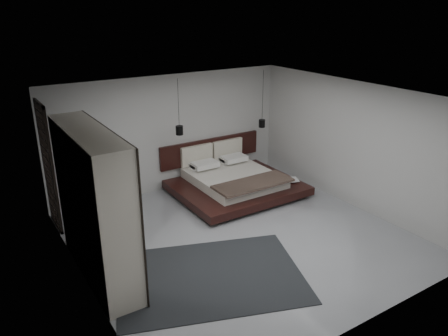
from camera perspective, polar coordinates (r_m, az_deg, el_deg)
floor at (r=8.75m, az=2.17°, el=-8.96°), size 6.00×6.00×0.00m
ceiling at (r=7.75m, az=2.45°, el=9.32°), size 6.00×6.00×0.00m
wall_back at (r=10.62m, az=-6.97°, el=4.55°), size 6.00×0.00×6.00m
wall_front at (r=6.16m, az=18.57°, el=-8.86°), size 6.00×0.00×6.00m
wall_left at (r=7.02m, az=-18.37°, el=-5.10°), size 0.00×6.00×6.00m
wall_right at (r=10.07m, az=16.50°, el=2.95°), size 0.00×6.00×6.00m
lattice_screen at (r=9.30m, az=-21.95°, el=0.15°), size 0.05×0.90×2.60m
bed at (r=10.59m, az=1.21°, el=-1.69°), size 2.86×2.42×1.09m
book_lower at (r=10.77m, az=8.39°, el=-1.60°), size 0.21×0.27×0.03m
book_upper at (r=10.73m, az=8.41°, el=-1.55°), size 0.34×0.39×0.02m
pendant_left at (r=9.97m, az=-5.85°, el=4.95°), size 0.17×0.17×1.27m
pendant_right at (r=11.22m, az=4.97°, el=5.86°), size 0.16×0.16×1.44m
wardrobe at (r=7.37m, az=-16.54°, el=-4.73°), size 0.61×2.59×2.54m
rug at (r=7.60m, az=-1.83°, el=-13.97°), size 3.64×3.11×0.01m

